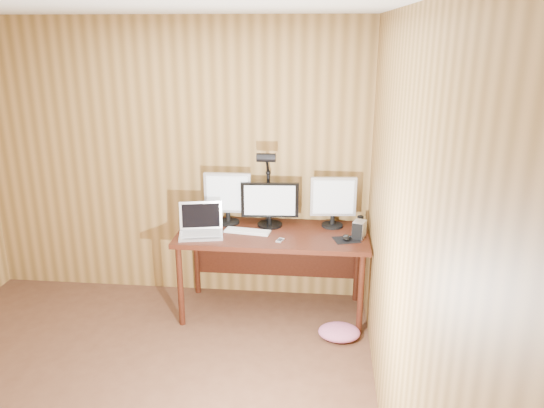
% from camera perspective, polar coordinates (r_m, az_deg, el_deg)
% --- Properties ---
extents(room_shell, '(4.00, 4.00, 4.00)m').
position_cam_1_polar(room_shell, '(3.07, -20.73, -4.58)').
color(room_shell, '#51311F').
rests_on(room_shell, ground).
extents(desk, '(1.60, 0.70, 0.75)m').
position_cam_1_polar(desk, '(4.59, 0.15, -4.18)').
color(desk, '#36150B').
rests_on(desk, floor).
extents(monitor_center, '(0.50, 0.22, 0.39)m').
position_cam_1_polar(monitor_center, '(4.56, -0.24, 0.02)').
color(monitor_center, black).
rests_on(monitor_center, desk).
extents(monitor_left, '(0.41, 0.19, 0.46)m').
position_cam_1_polar(monitor_left, '(4.62, -4.79, 0.81)').
color(monitor_left, black).
rests_on(monitor_left, desk).
extents(monitor_right, '(0.39, 0.19, 0.44)m').
position_cam_1_polar(monitor_right, '(4.56, 6.60, 0.39)').
color(monitor_right, black).
rests_on(monitor_right, desk).
extents(laptop, '(0.41, 0.34, 0.26)m').
position_cam_1_polar(laptop, '(4.47, -7.65, -2.43)').
color(laptop, silver).
rests_on(laptop, desk).
extents(keyboard, '(0.40, 0.17, 0.02)m').
position_cam_1_polar(keyboard, '(4.48, -2.65, -2.93)').
color(keyboard, silver).
rests_on(keyboard, desk).
extents(mousepad, '(0.24, 0.22, 0.00)m').
position_cam_1_polar(mousepad, '(4.36, 8.01, -3.83)').
color(mousepad, black).
rests_on(mousepad, desk).
extents(mouse, '(0.09, 0.12, 0.04)m').
position_cam_1_polar(mouse, '(4.35, 8.02, -3.57)').
color(mouse, black).
rests_on(mouse, mousepad).
extents(hard_drive, '(0.12, 0.15, 0.14)m').
position_cam_1_polar(hard_drive, '(4.40, 9.35, -2.72)').
color(hard_drive, silver).
rests_on(hard_drive, desk).
extents(phone, '(0.07, 0.10, 0.01)m').
position_cam_1_polar(phone, '(4.30, 0.87, -3.92)').
color(phone, silver).
rests_on(phone, desk).
extents(speaker, '(0.05, 0.05, 0.13)m').
position_cam_1_polar(speaker, '(4.57, 9.47, -2.04)').
color(speaker, black).
rests_on(speaker, desk).
extents(desk_lamp, '(0.16, 0.23, 0.70)m').
position_cam_1_polar(desk_lamp, '(4.52, -0.52, 2.92)').
color(desk_lamp, black).
rests_on(desk_lamp, desk).
extents(fabric_pile, '(0.40, 0.36, 0.11)m').
position_cam_1_polar(fabric_pile, '(4.43, 7.24, -13.52)').
color(fabric_pile, '#BD5B81').
rests_on(fabric_pile, floor).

